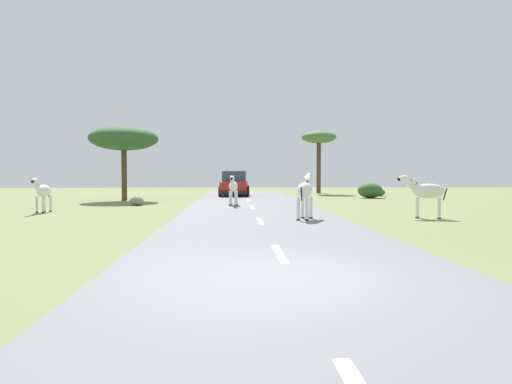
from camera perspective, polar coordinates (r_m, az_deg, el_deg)
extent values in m
plane|color=olive|center=(6.94, 4.13, -11.17)|extent=(90.00, 90.00, 0.00)
cube|color=slate|center=(6.94, 4.73, -10.95)|extent=(6.00, 64.00, 0.05)
cube|color=silver|center=(8.88, 2.97, -7.82)|extent=(0.16, 2.00, 0.01)
cube|color=silver|center=(14.81, 0.55, -3.72)|extent=(0.16, 2.00, 0.01)
cube|color=silver|center=(20.77, -0.48, -1.96)|extent=(0.16, 2.00, 0.01)
cube|color=silver|center=(26.76, -1.05, -0.99)|extent=(0.16, 2.00, 0.01)
cube|color=silver|center=(32.74, -1.41, -0.37)|extent=(0.16, 2.00, 0.01)
ellipsoid|color=silver|center=(22.16, -2.89, 0.72)|extent=(0.52, 1.09, 0.50)
cylinder|color=silver|center=(21.86, -3.33, -0.81)|extent=(0.12, 0.12, 0.72)
cylinder|color=#28231E|center=(21.88, -3.32, -1.69)|extent=(0.13, 0.13, 0.05)
cylinder|color=silver|center=(21.83, -2.62, -0.81)|extent=(0.12, 0.12, 0.72)
cylinder|color=#28231E|center=(21.85, -2.62, -1.70)|extent=(0.13, 0.13, 0.05)
cylinder|color=silver|center=(22.54, -3.15, -0.71)|extent=(0.12, 0.12, 0.72)
cylinder|color=#28231E|center=(22.56, -3.14, -1.57)|extent=(0.13, 0.13, 0.05)
cylinder|color=silver|center=(22.52, -2.46, -0.72)|extent=(0.12, 0.12, 0.72)
cylinder|color=#28231E|center=(22.54, -2.46, -1.57)|extent=(0.13, 0.13, 0.05)
cylinder|color=silver|center=(21.65, -3.02, 1.36)|extent=(0.23, 0.39, 0.43)
cube|color=black|center=(21.65, -3.02, 1.59)|extent=(0.07, 0.35, 0.29)
ellipsoid|color=silver|center=(21.40, -3.09, 1.77)|extent=(0.24, 0.48, 0.23)
ellipsoid|color=black|center=(21.22, -3.14, 1.72)|extent=(0.15, 0.17, 0.14)
cone|color=silver|center=(21.52, -3.24, 2.08)|extent=(0.09, 0.09, 0.13)
cone|color=silver|center=(21.51, -2.88, 2.08)|extent=(0.09, 0.09, 0.13)
cylinder|color=black|center=(22.69, -2.76, 0.51)|extent=(0.05, 0.15, 0.43)
ellipsoid|color=silver|center=(17.34, 21.04, 0.12)|extent=(1.21, 0.87, 0.53)
cylinder|color=silver|center=(17.51, 19.81, -1.83)|extent=(0.15, 0.15, 0.77)
cylinder|color=#28231E|center=(17.54, 19.79, -2.99)|extent=(0.17, 0.17, 0.05)
cylinder|color=silver|center=(17.23, 19.79, -1.90)|extent=(0.15, 0.15, 0.77)
cylinder|color=#28231E|center=(17.26, 19.77, -3.08)|extent=(0.17, 0.17, 0.05)
cylinder|color=silver|center=(17.52, 22.21, -1.87)|extent=(0.15, 0.15, 0.77)
cylinder|color=#28231E|center=(17.55, 22.20, -3.03)|extent=(0.17, 0.17, 0.05)
cylinder|color=silver|center=(17.23, 22.23, -1.93)|extent=(0.15, 0.15, 0.77)
cylinder|color=#28231E|center=(17.26, 22.22, -3.12)|extent=(0.17, 0.17, 0.05)
cylinder|color=silver|center=(17.34, 19.28, 1.05)|extent=(0.45, 0.35, 0.45)
cube|color=black|center=(17.33, 19.28, 1.36)|extent=(0.36, 0.19, 0.31)
ellipsoid|color=silver|center=(17.34, 18.41, 1.62)|extent=(0.53, 0.39, 0.24)
ellipsoid|color=black|center=(17.35, 17.76, 1.57)|extent=(0.21, 0.20, 0.15)
cone|color=silver|center=(17.41, 18.83, 2.02)|extent=(0.12, 0.12, 0.14)
cone|color=silver|center=(17.27, 18.81, 2.02)|extent=(0.12, 0.12, 0.14)
cylinder|color=black|center=(17.35, 22.89, -0.24)|extent=(0.16, 0.10, 0.45)
ellipsoid|color=silver|center=(20.67, -25.37, 0.17)|extent=(0.46, 1.05, 0.49)
cylinder|color=silver|center=(20.45, -26.08, -1.43)|extent=(0.11, 0.11, 0.70)
cylinder|color=#28231E|center=(20.47, -26.06, -2.35)|extent=(0.12, 0.12, 0.05)
cylinder|color=silver|center=(20.33, -25.41, -1.44)|extent=(0.11, 0.11, 0.70)
cylinder|color=#28231E|center=(20.36, -25.39, -2.36)|extent=(0.12, 0.12, 0.05)
cylinder|color=silver|center=(21.06, -25.28, -1.32)|extent=(0.11, 0.11, 0.70)
cylinder|color=#28231E|center=(21.08, -25.27, -2.21)|extent=(0.12, 0.12, 0.05)
cylinder|color=silver|center=(20.95, -24.63, -1.32)|extent=(0.11, 0.11, 0.70)
cylinder|color=#28231E|center=(20.97, -24.61, -2.22)|extent=(0.12, 0.12, 0.05)
cylinder|color=silver|center=(20.21, -25.97, 0.83)|extent=(0.20, 0.38, 0.42)
cube|color=black|center=(20.21, -25.98, 1.07)|extent=(0.05, 0.34, 0.29)
ellipsoid|color=silver|center=(19.99, -26.28, 1.25)|extent=(0.21, 0.46, 0.23)
ellipsoid|color=black|center=(19.83, -26.51, 1.19)|extent=(0.14, 0.16, 0.14)
cone|color=silver|center=(20.12, -26.32, 1.57)|extent=(0.09, 0.09, 0.13)
cone|color=silver|center=(20.06, -25.98, 1.58)|extent=(0.09, 0.09, 0.13)
cylinder|color=black|center=(21.14, -24.78, -0.03)|extent=(0.04, 0.15, 0.42)
ellipsoid|color=silver|center=(15.38, 6.21, 0.25)|extent=(0.82, 1.23, 0.54)
cylinder|color=silver|center=(15.76, 6.98, -1.95)|extent=(0.15, 0.15, 0.78)
cylinder|color=#28231E|center=(15.79, 6.97, -3.27)|extent=(0.17, 0.17, 0.05)
cylinder|color=silver|center=(15.81, 5.94, -1.94)|extent=(0.15, 0.15, 0.78)
cylinder|color=#28231E|center=(15.85, 5.93, -3.25)|extent=(0.17, 0.17, 0.05)
cylinder|color=silver|center=(15.03, 6.47, -2.16)|extent=(0.15, 0.15, 0.78)
cylinder|color=#28231E|center=(15.06, 6.47, -3.54)|extent=(0.17, 0.17, 0.05)
cylinder|color=silver|center=(15.08, 5.39, -2.14)|extent=(0.15, 0.15, 0.78)
cylinder|color=#28231E|center=(15.12, 5.38, -3.51)|extent=(0.17, 0.17, 0.05)
cylinder|color=silver|center=(15.91, 6.59, 1.32)|extent=(0.34, 0.45, 0.46)
cube|color=black|center=(15.91, 6.59, 1.66)|extent=(0.17, 0.37, 0.32)
ellipsoid|color=silver|center=(16.18, 6.77, 1.94)|extent=(0.37, 0.54, 0.25)
ellipsoid|color=black|center=(16.37, 6.89, 1.88)|extent=(0.20, 0.21, 0.15)
cone|color=silver|center=(16.04, 6.94, 2.38)|extent=(0.12, 0.12, 0.15)
cone|color=silver|center=(16.07, 6.43, 2.38)|extent=(0.12, 0.12, 0.15)
cylinder|color=black|center=(14.83, 5.79, -0.23)|extent=(0.09, 0.17, 0.46)
cube|color=red|center=(31.87, -2.73, 0.59)|extent=(2.05, 4.30, 0.80)
cube|color=#334751|center=(32.06, -2.72, 1.99)|extent=(1.77, 2.30, 0.76)
cube|color=black|center=(29.73, -2.96, -0.07)|extent=(1.72, 0.26, 0.24)
cylinder|color=black|center=(30.60, -4.55, 0.06)|extent=(0.26, 0.69, 0.68)
cylinder|color=black|center=(30.50, -1.18, 0.06)|extent=(0.26, 0.69, 0.68)
cylinder|color=black|center=(33.29, -4.15, 0.25)|extent=(0.26, 0.69, 0.68)
cylinder|color=black|center=(33.19, -1.05, 0.24)|extent=(0.26, 0.69, 0.68)
cylinder|color=#4C3823|center=(36.83, 7.97, 2.99)|extent=(0.35, 0.35, 4.07)
ellipsoid|color=#4C7038|center=(36.95, 7.99, 6.91)|extent=(2.81, 2.81, 0.98)
cylinder|color=#4C3823|center=(28.27, -16.39, 2.04)|extent=(0.32, 0.32, 3.01)
ellipsoid|color=#2D5628|center=(28.35, -16.44, 6.53)|extent=(4.10, 4.10, 1.43)
ellipsoid|color=#425B2D|center=(33.32, 15.33, -0.05)|extent=(0.89, 0.80, 0.53)
ellipsoid|color=#2D5628|center=(30.61, 14.29, 0.18)|extent=(1.63, 1.47, 0.98)
ellipsoid|color=gray|center=(23.42, -14.92, -1.12)|extent=(0.69, 0.63, 0.46)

